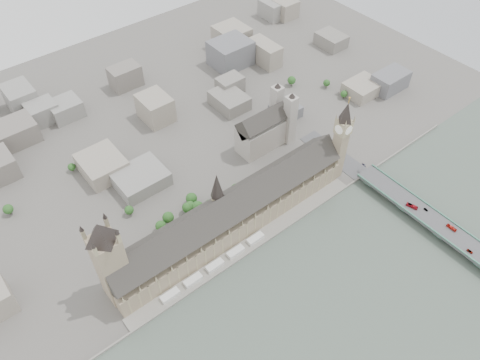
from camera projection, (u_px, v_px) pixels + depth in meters
ground at (243, 242)px, 463.83m from camera, size 900.00×900.00×0.00m
embankment_wall at (253, 250)px, 454.72m from camera, size 600.00×1.50×3.00m
river_terrace at (248, 246)px, 459.09m from camera, size 270.00×15.00×2.00m
terrace_tents at (215, 265)px, 440.02m from camera, size 118.00×7.00×4.00m
palace_of_westminster at (231, 215)px, 457.83m from camera, size 265.00×40.73×55.44m
elizabeth_tower at (342, 136)px, 484.99m from camera, size 17.00×17.00×107.50m
victoria_tower at (109, 258)px, 385.21m from camera, size 30.00×30.00×100.00m
central_tower at (217, 192)px, 431.26m from camera, size 13.00×13.00×48.00m
westminster_bridge at (418, 212)px, 482.79m from camera, size 25.00×325.00×10.25m
bridge_parapets at (458, 236)px, 454.85m from camera, size 25.00×235.00×1.15m
westminster_abbey at (266, 128)px, 543.92m from camera, size 68.00×36.00×64.00m
city_skyline_inland at (119, 107)px, 580.97m from camera, size 720.00×360.00×38.00m
park_trees at (199, 205)px, 486.16m from camera, size 110.00×30.00×15.00m
red_bus_north at (412, 206)px, 479.77m from camera, size 6.22×12.47×3.39m
red_bus_south at (452, 228)px, 460.89m from camera, size 2.66×10.65×2.96m
car_silver at (426, 210)px, 477.73m from camera, size 1.65×4.63×1.52m
car_grey at (470, 251)px, 442.53m from camera, size 3.03×6.04×1.64m
car_approach at (364, 165)px, 522.29m from camera, size 2.65×5.52×1.55m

